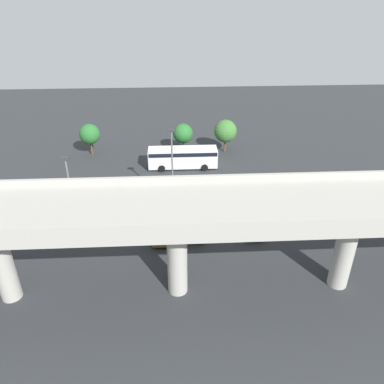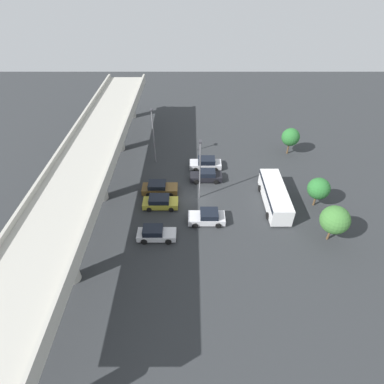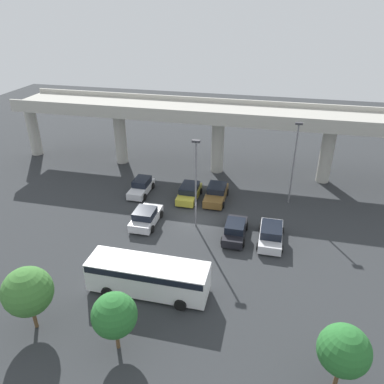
{
  "view_description": "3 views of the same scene",
  "coord_description": "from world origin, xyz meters",
  "px_view_note": "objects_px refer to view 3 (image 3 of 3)",
  "views": [
    {
      "loc": [
        0.1,
        33.66,
        20.57
      ],
      "look_at": [
        -1.75,
        -0.06,
        1.87
      ],
      "focal_mm": 35.0,
      "sensor_mm": 36.0,
      "label": 1
    },
    {
      "loc": [
        -30.27,
        0.29,
        25.41
      ],
      "look_at": [
        -0.05,
        0.29,
        1.1
      ],
      "focal_mm": 28.0,
      "sensor_mm": 36.0,
      "label": 2
    },
    {
      "loc": [
        6.74,
        -29.83,
        19.1
      ],
      "look_at": [
        -0.91,
        2.51,
        1.78
      ],
      "focal_mm": 35.0,
      "sensor_mm": 36.0,
      "label": 3
    }
  ],
  "objects_px": {
    "parked_car_1": "(146,217)",
    "parked_car_4": "(235,230)",
    "parked_car_3": "(216,194)",
    "lamp_post_near_aisle": "(196,178)",
    "lamp_post_mid_lot": "(294,158)",
    "tree_front_left": "(28,292)",
    "tree_front_centre": "(114,315)",
    "tree_front_right": "(344,351)",
    "parked_car_0": "(141,187)",
    "parked_car_5": "(271,234)",
    "shuttle_bus": "(148,275)",
    "parked_car_2": "(189,192)"
  },
  "relations": [
    {
      "from": "lamp_post_mid_lot",
      "to": "tree_front_left",
      "type": "relative_size",
      "value": 1.89
    },
    {
      "from": "parked_car_3",
      "to": "lamp_post_near_aisle",
      "type": "distance_m",
      "value": 6.87
    },
    {
      "from": "lamp_post_near_aisle",
      "to": "lamp_post_mid_lot",
      "type": "xyz_separation_m",
      "value": [
        8.5,
        6.57,
        0.09
      ]
    },
    {
      "from": "lamp_post_near_aisle",
      "to": "tree_front_left",
      "type": "height_order",
      "value": "lamp_post_near_aisle"
    },
    {
      "from": "shuttle_bus",
      "to": "parked_car_2",
      "type": "bearing_deg",
      "value": 91.98
    },
    {
      "from": "parked_car_1",
      "to": "parked_car_4",
      "type": "relative_size",
      "value": 0.98
    },
    {
      "from": "parked_car_5",
      "to": "lamp_post_mid_lot",
      "type": "distance_m",
      "value": 8.86
    },
    {
      "from": "parked_car_0",
      "to": "parked_car_1",
      "type": "xyz_separation_m",
      "value": [
        2.64,
        -5.9,
        0.02
      ]
    },
    {
      "from": "parked_car_1",
      "to": "tree_front_left",
      "type": "bearing_deg",
      "value": 168.4
    },
    {
      "from": "tree_front_right",
      "to": "lamp_post_mid_lot",
      "type": "bearing_deg",
      "value": 97.1
    },
    {
      "from": "tree_front_right",
      "to": "tree_front_centre",
      "type": "bearing_deg",
      "value": -178.86
    },
    {
      "from": "tree_front_centre",
      "to": "tree_front_left",
      "type": "bearing_deg",
      "value": 177.25
    },
    {
      "from": "tree_front_right",
      "to": "shuttle_bus",
      "type": "bearing_deg",
      "value": 158.52
    },
    {
      "from": "parked_car_3",
      "to": "tree_front_left",
      "type": "relative_size",
      "value": 1.03
    },
    {
      "from": "parked_car_0",
      "to": "tree_front_right",
      "type": "bearing_deg",
      "value": 43.35
    },
    {
      "from": "parked_car_0",
      "to": "parked_car_5",
      "type": "height_order",
      "value": "parked_car_5"
    },
    {
      "from": "lamp_post_near_aisle",
      "to": "parked_car_2",
      "type": "bearing_deg",
      "value": 110.13
    },
    {
      "from": "parked_car_2",
      "to": "parked_car_0",
      "type": "bearing_deg",
      "value": -90.68
    },
    {
      "from": "parked_car_3",
      "to": "parked_car_5",
      "type": "bearing_deg",
      "value": 42.91
    },
    {
      "from": "parked_car_2",
      "to": "parked_car_4",
      "type": "xyz_separation_m",
      "value": [
        5.68,
        -6.06,
        -0.01
      ]
    },
    {
      "from": "parked_car_3",
      "to": "shuttle_bus",
      "type": "distance_m",
      "value": 15.04
    },
    {
      "from": "parked_car_5",
      "to": "lamp_post_near_aisle",
      "type": "bearing_deg",
      "value": 81.34
    },
    {
      "from": "parked_car_4",
      "to": "tree_front_right",
      "type": "xyz_separation_m",
      "value": [
        7.26,
        -13.32,
        2.19
      ]
    },
    {
      "from": "parked_car_4",
      "to": "lamp_post_mid_lot",
      "type": "distance_m",
      "value": 9.9
    },
    {
      "from": "shuttle_bus",
      "to": "tree_front_centre",
      "type": "distance_m",
      "value": 5.28
    },
    {
      "from": "parked_car_0",
      "to": "parked_car_1",
      "type": "bearing_deg",
      "value": 24.06
    },
    {
      "from": "lamp_post_mid_lot",
      "to": "tree_front_left",
      "type": "distance_m",
      "value": 26.33
    },
    {
      "from": "parked_car_1",
      "to": "parked_car_2",
      "type": "distance_m",
      "value": 6.47
    },
    {
      "from": "parked_car_4",
      "to": "tree_front_centre",
      "type": "height_order",
      "value": "tree_front_centre"
    },
    {
      "from": "parked_car_3",
      "to": "shuttle_bus",
      "type": "bearing_deg",
      "value": -8.98
    },
    {
      "from": "parked_car_4",
      "to": "parked_car_5",
      "type": "distance_m",
      "value": 3.15
    },
    {
      "from": "shuttle_bus",
      "to": "lamp_post_mid_lot",
      "type": "distance_m",
      "value": 19.14
    },
    {
      "from": "shuttle_bus",
      "to": "tree_front_right",
      "type": "distance_m",
      "value": 13.45
    },
    {
      "from": "parked_car_2",
      "to": "tree_front_left",
      "type": "relative_size",
      "value": 0.97
    },
    {
      "from": "parked_car_3",
      "to": "lamp_post_mid_lot",
      "type": "distance_m",
      "value": 8.7
    },
    {
      "from": "parked_car_0",
      "to": "parked_car_2",
      "type": "relative_size",
      "value": 0.99
    },
    {
      "from": "lamp_post_mid_lot",
      "to": "tree_front_left",
      "type": "bearing_deg",
      "value": -127.23
    },
    {
      "from": "parked_car_4",
      "to": "tree_front_centre",
      "type": "xyz_separation_m",
      "value": [
        -5.39,
        -13.57,
        1.94
      ]
    },
    {
      "from": "tree_front_left",
      "to": "tree_front_centre",
      "type": "distance_m",
      "value": 5.86
    },
    {
      "from": "lamp_post_mid_lot",
      "to": "tree_front_centre",
      "type": "bearing_deg",
      "value": -115.36
    },
    {
      "from": "parked_car_0",
      "to": "tree_front_centre",
      "type": "xyz_separation_m",
      "value": [
        5.7,
        -19.7,
        1.93
      ]
    },
    {
      "from": "lamp_post_near_aisle",
      "to": "tree_front_centre",
      "type": "height_order",
      "value": "lamp_post_near_aisle"
    },
    {
      "from": "parked_car_4",
      "to": "tree_front_left",
      "type": "xyz_separation_m",
      "value": [
        -11.23,
        -13.29,
        2.27
      ]
    },
    {
      "from": "tree_front_centre",
      "to": "tree_front_right",
      "type": "distance_m",
      "value": 12.66
    },
    {
      "from": "parked_car_5",
      "to": "lamp_post_near_aisle",
      "type": "relative_size",
      "value": 0.56
    },
    {
      "from": "parked_car_4",
      "to": "parked_car_5",
      "type": "xyz_separation_m",
      "value": [
        3.15,
        -0.01,
        0.04
      ]
    },
    {
      "from": "tree_front_right",
      "to": "parked_car_3",
      "type": "bearing_deg",
      "value": 117.1
    },
    {
      "from": "tree_front_left",
      "to": "lamp_post_mid_lot",
      "type": "bearing_deg",
      "value": 52.77
    },
    {
      "from": "parked_car_2",
      "to": "shuttle_bus",
      "type": "bearing_deg",
      "value": 1.98
    },
    {
      "from": "shuttle_bus",
      "to": "tree_front_left",
      "type": "xyz_separation_m",
      "value": [
        -6.05,
        -4.87,
        1.5
      ]
    }
  ]
}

